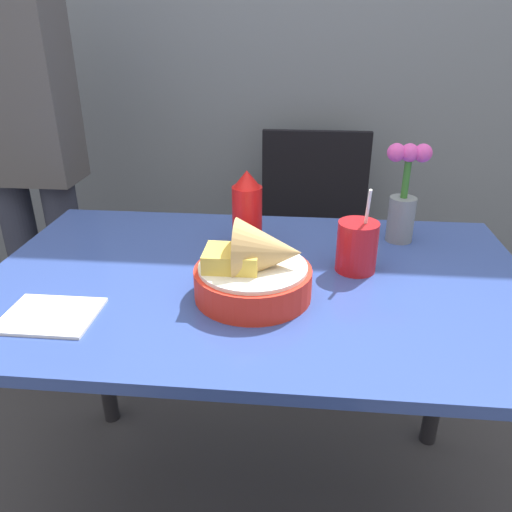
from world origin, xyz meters
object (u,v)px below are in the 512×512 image
(food_basket, at_px, (257,270))
(drink_cup, at_px, (357,248))
(person_standing, at_px, (24,136))
(ketchup_bottle, at_px, (247,211))
(chair_far_window, at_px, (313,230))
(flower_vase, at_px, (404,197))

(food_basket, xyz_separation_m, drink_cup, (0.20, 0.14, -0.01))
(drink_cup, height_order, person_standing, person_standing)
(drink_cup, bearing_deg, ketchup_bottle, 157.42)
(chair_far_window, height_order, drink_cup, drink_cup)
(drink_cup, xyz_separation_m, person_standing, (-1.00, 0.49, 0.12))
(ketchup_bottle, bearing_deg, food_basket, -79.11)
(ketchup_bottle, height_order, flower_vase, flower_vase)
(chair_far_window, distance_m, ketchup_bottle, 0.74)
(flower_vase, bearing_deg, drink_cup, -124.54)
(flower_vase, bearing_deg, person_standing, 164.31)
(flower_vase, xyz_separation_m, person_standing, (-1.12, 0.31, 0.06))
(food_basket, height_order, person_standing, person_standing)
(person_standing, bearing_deg, drink_cup, -26.26)
(ketchup_bottle, relative_size, person_standing, 0.12)
(ketchup_bottle, bearing_deg, flower_vase, 11.14)
(chair_far_window, xyz_separation_m, flower_vase, (0.20, -0.58, 0.33))
(chair_far_window, height_order, ketchup_bottle, ketchup_bottle)
(food_basket, relative_size, flower_vase, 0.96)
(flower_vase, bearing_deg, ketchup_bottle, -168.86)
(ketchup_bottle, bearing_deg, person_standing, 152.55)
(person_standing, bearing_deg, flower_vase, -15.69)
(ketchup_bottle, distance_m, drink_cup, 0.27)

